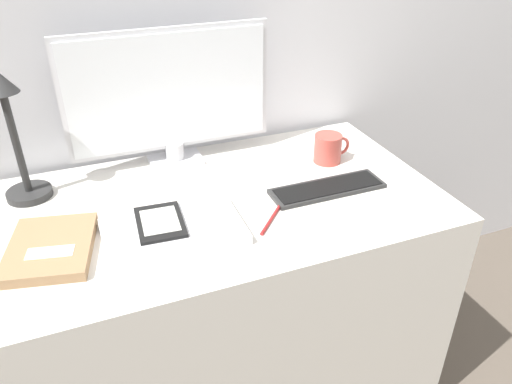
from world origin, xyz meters
name	(u,v)px	position (x,y,z in m)	size (l,w,h in m)	color
wall_back	(178,4)	(0.00, 0.58, 1.20)	(3.60, 0.05, 2.40)	silver
desk	(230,302)	(0.00, 0.18, 0.38)	(1.17, 0.68, 0.76)	silver
monitor	(170,96)	(-0.08, 0.45, 0.97)	(0.61, 0.11, 0.41)	silver
keyboard	(327,188)	(0.28, 0.12, 0.77)	(0.33, 0.10, 0.01)	#282828
laptop	(174,232)	(-0.17, 0.07, 0.77)	(0.34, 0.21, 0.03)	silver
ereader	(160,222)	(-0.20, 0.09, 0.79)	(0.12, 0.16, 0.01)	black
desk_lamp	(14,135)	(-0.50, 0.40, 0.94)	(0.12, 0.12, 0.35)	#282828
notebook	(51,248)	(-0.45, 0.11, 0.77)	(0.23, 0.27, 0.03)	#93704C
coffee_mug	(328,148)	(0.37, 0.28, 0.80)	(0.12, 0.08, 0.09)	#B7473D
pen	(271,219)	(0.07, 0.04, 0.76)	(0.11, 0.11, 0.01)	maroon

